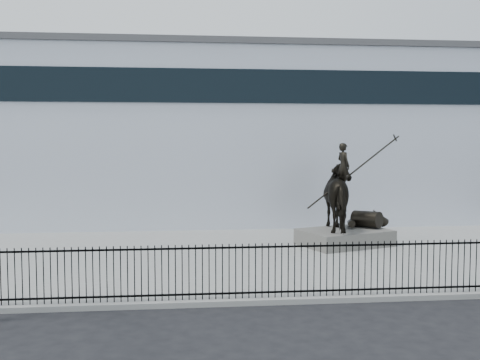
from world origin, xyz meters
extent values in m
plane|color=black|center=(0.00, 0.00, 0.00)|extent=(120.00, 120.00, 0.00)
cube|color=gray|center=(0.00, 7.00, 0.07)|extent=(30.00, 12.00, 0.15)
cube|color=white|center=(0.00, 20.00, 4.50)|extent=(44.00, 14.00, 9.00)
cube|color=black|center=(0.00, 1.25, 0.30)|extent=(22.00, 0.05, 0.05)
cube|color=black|center=(0.00, 1.25, 1.55)|extent=(22.00, 0.05, 0.05)
cube|color=black|center=(0.00, 1.25, 0.90)|extent=(22.00, 0.03, 1.50)
cube|color=#55524E|center=(4.81, 8.53, 0.47)|extent=(4.03, 3.39, 0.64)
imported|color=black|center=(4.81, 8.53, 2.16)|extent=(3.11, 3.34, 2.73)
imported|color=black|center=(4.71, 8.50, 3.41)|extent=(0.65, 0.79, 1.85)
cylinder|color=black|center=(5.16, 8.66, 3.13)|extent=(4.15, 1.57, 2.78)
camera|label=1|loc=(-1.83, -13.62, 4.42)|focal=42.00mm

